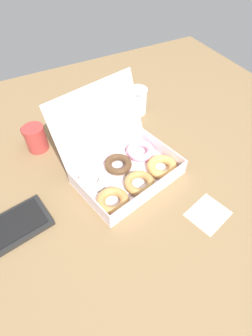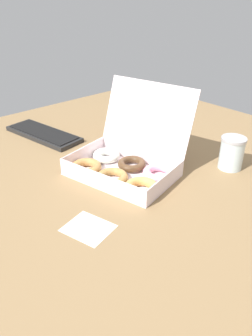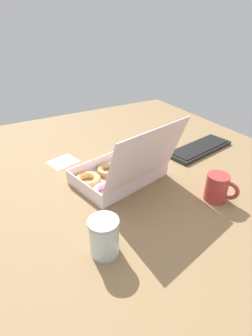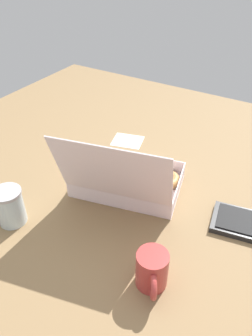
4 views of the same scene
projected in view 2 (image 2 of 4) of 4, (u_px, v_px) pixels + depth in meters
The scene contains 6 objects.
ground_plane at pixel (132, 184), 110.90cm from camera, with size 180.00×180.00×2.00cm, color olive.
donut_box at pixel (125, 164), 113.33cm from camera, with size 41.61×38.73×28.45cm.
keyboard at pixel (43, 134), 143.38cm from camera, with size 38.67×18.95×2.20cm.
coffee_mug at pixel (137, 121), 145.38cm from camera, with size 8.76×11.29×10.37cm.
glass_jar at pixel (232, 153), 115.90cm from camera, with size 8.79×8.79×11.77cm.
paper_napkin at pixel (88, 228), 88.84cm from camera, with size 12.44×10.57×0.15cm, color white.
Camera 2 is at (69.14, -64.32, 57.42)cm, focal length 35.00 mm.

